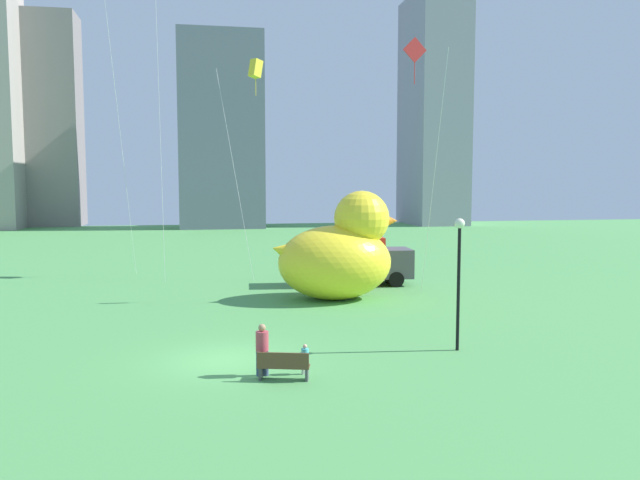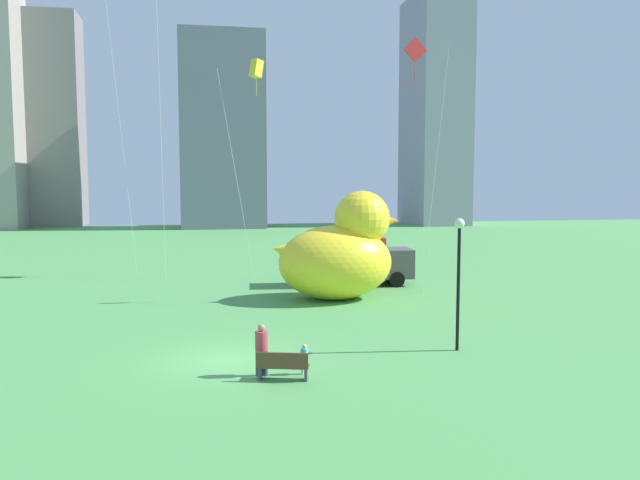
# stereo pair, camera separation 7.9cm
# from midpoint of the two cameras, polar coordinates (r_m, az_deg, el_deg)

# --- Properties ---
(ground_plane) EXTENTS (140.00, 140.00, 0.00)m
(ground_plane) POSITION_cam_midpoint_polar(r_m,az_deg,el_deg) (22.35, -8.57, -10.60)
(ground_plane) COLOR #4F974F
(park_bench) EXTENTS (1.66, 0.85, 0.90)m
(park_bench) POSITION_cam_midpoint_polar(r_m,az_deg,el_deg) (19.87, -3.42, -11.16)
(park_bench) COLOR brown
(park_bench) RESTS_ON ground
(person_adult) EXTENTS (0.41, 0.41, 1.65)m
(person_adult) POSITION_cam_midpoint_polar(r_m,az_deg,el_deg) (20.25, -5.32, -9.56)
(person_adult) COLOR #38476B
(person_adult) RESTS_ON ground
(person_child) EXTENTS (0.24, 0.24, 0.97)m
(person_child) POSITION_cam_midpoint_polar(r_m,az_deg,el_deg) (20.43, -1.47, -10.50)
(person_child) COLOR silver
(person_child) RESTS_ON ground
(giant_inflatable_duck) EXTENTS (6.78, 4.35, 5.62)m
(giant_inflatable_duck) POSITION_cam_midpoint_polar(r_m,az_deg,el_deg) (32.77, 1.69, -1.21)
(giant_inflatable_duck) COLOR yellow
(giant_inflatable_duck) RESTS_ON ground
(lamppost) EXTENTS (0.36, 0.36, 4.79)m
(lamppost) POSITION_cam_midpoint_polar(r_m,az_deg,el_deg) (23.24, 12.27, -1.89)
(lamppost) COLOR black
(lamppost) RESTS_ON ground
(box_truck) EXTENTS (6.27, 2.73, 2.85)m
(box_truck) POSITION_cam_midpoint_polar(r_m,az_deg,el_deg) (37.47, 3.20, -1.85)
(box_truck) COLOR red
(box_truck) RESTS_ON ground
(city_skyline) EXTENTS (68.08, 15.03, 32.43)m
(city_skyline) POSITION_cam_midpoint_polar(r_m,az_deg,el_deg) (88.73, -11.83, 10.91)
(city_skyline) COLOR #9E938C
(city_skyline) RESTS_ON ground
(kite_red) EXTENTS (2.04, 2.43, 13.32)m
(kite_red) POSITION_cam_midpoint_polar(r_m,az_deg,el_deg) (33.55, 8.60, 15.46)
(kite_red) COLOR silver
(kite_red) RESTS_ON ground
(kite_yellow) EXTENTS (2.99, 2.96, 13.86)m
(kite_yellow) POSITION_cam_midpoint_polar(r_m,az_deg,el_deg) (42.02, -5.88, 14.93)
(kite_yellow) COLOR silver
(kite_yellow) RESTS_ON ground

